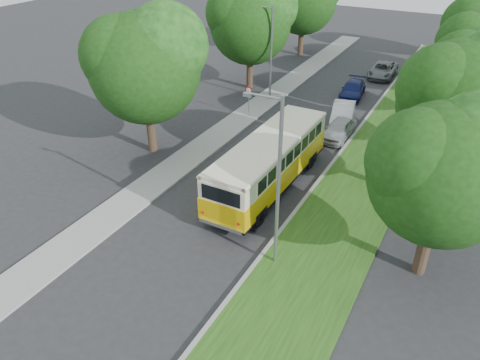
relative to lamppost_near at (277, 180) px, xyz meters
The scene contains 13 objects.
ground 6.56m from the lamppost_near, 149.28° to the left, with size 120.00×120.00×0.00m, color #29292C.
curb 8.66m from the lamppost_near, 94.62° to the left, with size 0.20×70.00×0.15m, color gray.
grass_verge 8.82m from the lamppost_near, 76.91° to the left, with size 4.50×70.00×0.13m, color #214813.
sidewalk 12.49m from the lamppost_near, 140.22° to the left, with size 2.20×70.00×0.12m, color gray.
treeline 20.58m from the lamppost_near, 92.96° to the left, with size 24.27×41.91×9.46m.
lamppost_near is the anchor object (origin of this frame).
lamppost_far 20.53m from the lamppost_near, 115.71° to the left, with size 1.71×0.16×7.50m.
warning_sign 17.10m from the lamppost_near, 121.02° to the left, with size 0.56×0.10×2.50m.
vintage_bus 7.05m from the lamppost_near, 116.99° to the left, with size 2.72×10.58×3.14m, color #E2B507, non-canonical shape.
car_silver 14.70m from the lamppost_near, 95.97° to the left, with size 1.59×3.95×1.35m, color #ADAEB2.
car_white 17.36m from the lamppost_near, 97.02° to the left, with size 1.53×4.39×1.45m, color silver.
car_blue 23.08m from the lamppost_near, 97.57° to the left, with size 1.74×4.28×1.24m, color navy.
car_grey 29.41m from the lamppost_near, 93.96° to the left, with size 2.18×4.73×1.31m, color slate.
Camera 1 is at (10.65, -17.70, 14.07)m, focal length 35.00 mm.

